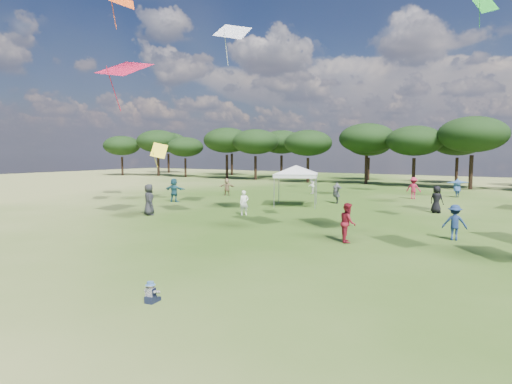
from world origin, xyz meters
TOP-DOWN VIEW (x-y plane):
  - ground at (0.00, 0.00)m, footprint 140.00×140.00m
  - tree_line at (2.39, 47.41)m, footprint 108.78×17.63m
  - tent_left at (-5.80, 22.02)m, footprint 5.60×5.60m
  - toddler at (0.18, 2.19)m, footprint 0.40×0.43m
  - festival_crowd at (-2.12, 23.43)m, footprint 29.14×24.04m

SIDE VIEW (x-z plane):
  - ground at x=0.00m, z-range 0.00..0.00m
  - toddler at x=0.18m, z-range -0.03..0.53m
  - festival_crowd at x=-2.12m, z-range -0.11..1.81m
  - tent_left at x=-5.80m, z-range 1.19..4.42m
  - tree_line at x=2.39m, z-range 1.54..9.31m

